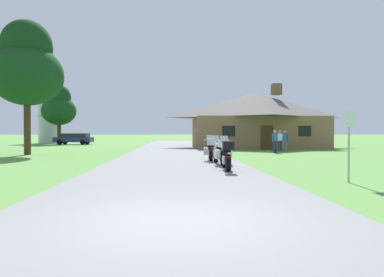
{
  "coord_description": "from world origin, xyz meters",
  "views": [
    {
      "loc": [
        -0.05,
        -5.63,
        1.48
      ],
      "look_at": [
        1.37,
        20.83,
        1.05
      ],
      "focal_mm": 33.08,
      "sensor_mm": 36.0,
      "label": 1
    }
  ],
  "objects_px": {
    "motorcycle_silver_farthest_in_row": "(211,150)",
    "tree_left_near": "(27,67)",
    "bystander_blue_shirt_beside_signpost": "(275,140)",
    "metal_silo_distant": "(50,113)",
    "motorcycle_silver_nearest_to_camera": "(226,155)",
    "bystander_white_shirt_near_lodge": "(280,139)",
    "tree_left_far": "(59,107)",
    "bystander_blue_shirt_by_tree": "(285,140)",
    "parked_navy_suv_far_left": "(74,138)",
    "motorcycle_silver_second_in_row": "(221,152)",
    "metal_signpost_roadside": "(349,137)"
  },
  "relations": [
    {
      "from": "bystander_white_shirt_near_lodge",
      "to": "tree_left_near",
      "type": "distance_m",
      "value": 19.1
    },
    {
      "from": "motorcycle_silver_nearest_to_camera",
      "to": "motorcycle_silver_farthest_in_row",
      "type": "relative_size",
      "value": 1.0
    },
    {
      "from": "bystander_blue_shirt_beside_signpost",
      "to": "metal_silo_distant",
      "type": "xyz_separation_m",
      "value": [
        -24.83,
        25.52,
        3.27
      ]
    },
    {
      "from": "motorcycle_silver_farthest_in_row",
      "to": "bystander_blue_shirt_beside_signpost",
      "type": "bearing_deg",
      "value": 56.69
    },
    {
      "from": "tree_left_far",
      "to": "parked_navy_suv_far_left",
      "type": "relative_size",
      "value": 1.62
    },
    {
      "from": "metal_signpost_roadside",
      "to": "tree_left_near",
      "type": "xyz_separation_m",
      "value": [
        -14.96,
        14.09,
        4.53
      ]
    },
    {
      "from": "motorcycle_silver_nearest_to_camera",
      "to": "motorcycle_silver_second_in_row",
      "type": "distance_m",
      "value": 2.29
    },
    {
      "from": "motorcycle_silver_farthest_in_row",
      "to": "tree_left_near",
      "type": "xyz_separation_m",
      "value": [
        -11.69,
        6.2,
        5.27
      ]
    },
    {
      "from": "motorcycle_silver_second_in_row",
      "to": "bystander_blue_shirt_beside_signpost",
      "type": "xyz_separation_m",
      "value": [
        5.35,
        9.89,
        0.32
      ]
    },
    {
      "from": "motorcycle_silver_nearest_to_camera",
      "to": "motorcycle_silver_second_in_row",
      "type": "xyz_separation_m",
      "value": [
        0.09,
        2.28,
        -0.01
      ]
    },
    {
      "from": "motorcycle_silver_farthest_in_row",
      "to": "metal_silo_distant",
      "type": "relative_size",
      "value": 0.25
    },
    {
      "from": "bystander_blue_shirt_beside_signpost",
      "to": "metal_silo_distant",
      "type": "bearing_deg",
      "value": -73.73
    },
    {
      "from": "bystander_white_shirt_near_lodge",
      "to": "bystander_blue_shirt_beside_signpost",
      "type": "relative_size",
      "value": 1.01
    },
    {
      "from": "tree_left_far",
      "to": "metal_silo_distant",
      "type": "distance_m",
      "value": 5.37
    },
    {
      "from": "motorcycle_silver_farthest_in_row",
      "to": "metal_signpost_roadside",
      "type": "xyz_separation_m",
      "value": [
        3.27,
        -7.88,
        0.74
      ]
    },
    {
      "from": "metal_signpost_roadside",
      "to": "bystander_blue_shirt_beside_signpost",
      "type": "bearing_deg",
      "value": 81.57
    },
    {
      "from": "tree_left_near",
      "to": "bystander_white_shirt_near_lodge",
      "type": "bearing_deg",
      "value": 9.97
    },
    {
      "from": "bystander_white_shirt_near_lodge",
      "to": "metal_silo_distant",
      "type": "xyz_separation_m",
      "value": [
        -25.78,
        23.61,
        3.26
      ]
    },
    {
      "from": "tree_left_near",
      "to": "motorcycle_silver_farthest_in_row",
      "type": "bearing_deg",
      "value": -27.95
    },
    {
      "from": "motorcycle_silver_nearest_to_camera",
      "to": "parked_navy_suv_far_left",
      "type": "xyz_separation_m",
      "value": [
        -14.34,
        31.39,
        0.16
      ]
    },
    {
      "from": "tree_left_far",
      "to": "motorcycle_silver_second_in_row",
      "type": "bearing_deg",
      "value": -61.36
    },
    {
      "from": "motorcycle_silver_farthest_in_row",
      "to": "parked_navy_suv_far_left",
      "type": "height_order",
      "value": "parked_navy_suv_far_left"
    },
    {
      "from": "bystander_blue_shirt_by_tree",
      "to": "tree_left_near",
      "type": "xyz_separation_m",
      "value": [
        -18.56,
        -3.09,
        4.95
      ]
    },
    {
      "from": "bystander_blue_shirt_beside_signpost",
      "to": "motorcycle_silver_nearest_to_camera",
      "type": "bearing_deg",
      "value": 37.98
    },
    {
      "from": "bystander_white_shirt_near_lodge",
      "to": "bystander_blue_shirt_by_tree",
      "type": "bearing_deg",
      "value": -12.13
    },
    {
      "from": "motorcycle_silver_farthest_in_row",
      "to": "metal_signpost_roadside",
      "type": "height_order",
      "value": "metal_signpost_roadside"
    },
    {
      "from": "tree_left_far",
      "to": "tree_left_near",
      "type": "distance_m",
      "value": 22.75
    },
    {
      "from": "bystander_blue_shirt_beside_signpost",
      "to": "bystander_blue_shirt_by_tree",
      "type": "xyz_separation_m",
      "value": [
        1.32,
        1.8,
        0.0
      ]
    },
    {
      "from": "bystander_white_shirt_near_lodge",
      "to": "metal_silo_distant",
      "type": "relative_size",
      "value": 0.2
    },
    {
      "from": "motorcycle_silver_farthest_in_row",
      "to": "parked_navy_suv_far_left",
      "type": "bearing_deg",
      "value": 121.28
    },
    {
      "from": "motorcycle_silver_nearest_to_camera",
      "to": "tree_left_far",
      "type": "xyz_separation_m",
      "value": [
        -16.73,
        33.07,
        4.19
      ]
    },
    {
      "from": "motorcycle_silver_nearest_to_camera",
      "to": "metal_signpost_roadside",
      "type": "distance_m",
      "value": 4.56
    },
    {
      "from": "tree_left_far",
      "to": "motorcycle_silver_farthest_in_row",
      "type": "bearing_deg",
      "value": -59.65
    },
    {
      "from": "tree_left_far",
      "to": "tree_left_near",
      "type": "relative_size",
      "value": 0.85
    },
    {
      "from": "motorcycle_silver_nearest_to_camera",
      "to": "bystander_white_shirt_near_lodge",
      "type": "height_order",
      "value": "bystander_white_shirt_near_lodge"
    },
    {
      "from": "metal_signpost_roadside",
      "to": "tree_left_far",
      "type": "bearing_deg",
      "value": 118.74
    },
    {
      "from": "bystander_blue_shirt_by_tree",
      "to": "tree_left_far",
      "type": "relative_size",
      "value": 0.22
    },
    {
      "from": "motorcycle_silver_nearest_to_camera",
      "to": "bystander_blue_shirt_beside_signpost",
      "type": "height_order",
      "value": "bystander_blue_shirt_beside_signpost"
    },
    {
      "from": "tree_left_far",
      "to": "motorcycle_silver_nearest_to_camera",
      "type": "bearing_deg",
      "value": -63.17
    },
    {
      "from": "motorcycle_silver_nearest_to_camera",
      "to": "bystander_white_shirt_near_lodge",
      "type": "distance_m",
      "value": 15.47
    },
    {
      "from": "motorcycle_silver_farthest_in_row",
      "to": "bystander_blue_shirt_by_tree",
      "type": "distance_m",
      "value": 11.56
    },
    {
      "from": "bystander_blue_shirt_by_tree",
      "to": "tree_left_far",
      "type": "distance_m",
      "value": 30.52
    },
    {
      "from": "motorcycle_silver_second_in_row",
      "to": "bystander_blue_shirt_beside_signpost",
      "type": "relative_size",
      "value": 1.25
    },
    {
      "from": "bystander_white_shirt_near_lodge",
      "to": "tree_left_far",
      "type": "height_order",
      "value": "tree_left_far"
    },
    {
      "from": "motorcycle_silver_nearest_to_camera",
      "to": "tree_left_far",
      "type": "relative_size",
      "value": 0.27
    },
    {
      "from": "motorcycle_silver_nearest_to_camera",
      "to": "bystander_white_shirt_near_lodge",
      "type": "relative_size",
      "value": 1.24
    },
    {
      "from": "motorcycle_silver_second_in_row",
      "to": "tree_left_near",
      "type": "bearing_deg",
      "value": 138.36
    },
    {
      "from": "parked_navy_suv_far_left",
      "to": "tree_left_far",
      "type": "bearing_deg",
      "value": 59.54
    },
    {
      "from": "motorcycle_silver_second_in_row",
      "to": "tree_left_far",
      "type": "relative_size",
      "value": 0.27
    },
    {
      "from": "motorcycle_silver_second_in_row",
      "to": "metal_silo_distant",
      "type": "distance_m",
      "value": 40.57
    }
  ]
}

